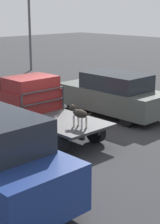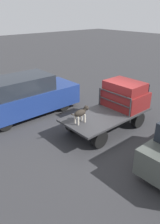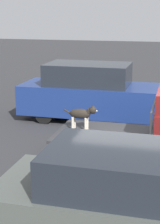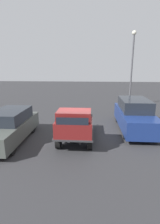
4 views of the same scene
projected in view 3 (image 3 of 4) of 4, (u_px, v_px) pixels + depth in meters
ground_plane at (134, 164)px, 9.19m from camera, size 80.00×80.00×0.00m
flatbed_truck at (134, 143)px, 9.05m from camera, size 3.86×1.86×0.75m
truck_headboard at (154, 115)px, 8.76m from camera, size 0.04×1.74×0.81m
dog at (83, 114)px, 9.32m from camera, size 0.89×0.25×0.66m
parked_sedan at (141, 205)px, 5.56m from camera, size 4.55×1.76×1.69m
parked_pickup_far at (93, 93)px, 12.70m from camera, size 5.03×1.89×1.95m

